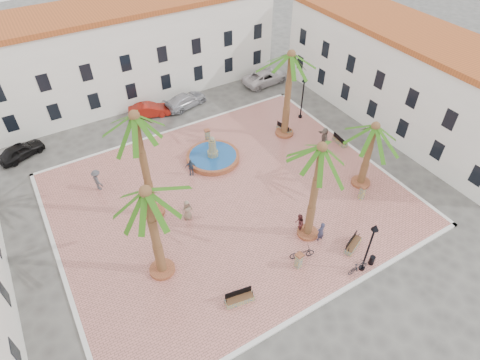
{
  "coord_description": "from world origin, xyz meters",
  "views": [
    {
      "loc": [
        -10.89,
        -19.91,
        22.48
      ],
      "look_at": [
        1.0,
        0.0,
        1.6
      ],
      "focal_mm": 30.0,
      "sensor_mm": 36.0,
      "label": 1
    }
  ],
  "objects_px": {
    "bench_s": "(239,299)",
    "car_silver": "(186,100)",
    "pedestrian_fountain_b": "(191,167)",
    "bench_ne": "(284,129)",
    "cyclist_a": "(321,232)",
    "car_white": "(265,77)",
    "bollard_n": "(207,136)",
    "bicycle_a": "(302,253)",
    "bench_e": "(340,141)",
    "lamppost_e": "(303,91)",
    "cyclist_b": "(299,223)",
    "fountain": "(213,156)",
    "pedestrian_fountain_a": "(187,210)",
    "lamppost_s": "(371,240)",
    "bollard_se": "(299,260)",
    "palm_nw": "(137,128)",
    "bollard_e": "(362,192)",
    "bicycle_b": "(358,267)",
    "pedestrian_east": "(324,137)",
    "pedestrian_north": "(97,180)",
    "car_red": "(149,110)",
    "palm_e": "(373,135)",
    "palm_s": "(320,158)",
    "car_black": "(21,151)",
    "palm_sw": "(148,203)",
    "litter_bin": "(372,260)",
    "palm_ne": "(290,65)",
    "bench_se": "(353,245)"
  },
  "relations": [
    {
      "from": "palm_nw",
      "to": "lamppost_e",
      "type": "relative_size",
      "value": 2.07
    },
    {
      "from": "bollard_se",
      "to": "pedestrian_fountain_a",
      "type": "distance_m",
      "value": 8.94
    },
    {
      "from": "lamppost_s",
      "to": "bollard_n",
      "type": "xyz_separation_m",
      "value": [
        -2.26,
        17.92,
        -2.29
      ]
    },
    {
      "from": "bench_ne",
      "to": "bollard_n",
      "type": "relative_size",
      "value": 1.28
    },
    {
      "from": "bicycle_a",
      "to": "car_white",
      "type": "height_order",
      "value": "car_white"
    },
    {
      "from": "bollard_e",
      "to": "car_silver",
      "type": "height_order",
      "value": "bollard_e"
    },
    {
      "from": "palm_nw",
      "to": "cyclist_b",
      "type": "bearing_deg",
      "value": -40.28
    },
    {
      "from": "palm_nw",
      "to": "bollard_e",
      "type": "distance_m",
      "value": 17.71
    },
    {
      "from": "fountain",
      "to": "pedestrian_fountain_a",
      "type": "xyz_separation_m",
      "value": [
        -4.92,
        -5.29,
        0.55
      ]
    },
    {
      "from": "bench_se",
      "to": "bicycle_b",
      "type": "xyz_separation_m",
      "value": [
        -1.17,
        -1.69,
        0.21
      ]
    },
    {
      "from": "bollard_n",
      "to": "car_red",
      "type": "bearing_deg",
      "value": 112.28
    },
    {
      "from": "bollard_se",
      "to": "car_silver",
      "type": "bearing_deg",
      "value": 84.17
    },
    {
      "from": "cyclist_a",
      "to": "car_white",
      "type": "distance_m",
      "value": 23.34
    },
    {
      "from": "car_white",
      "to": "car_red",
      "type": "bearing_deg",
      "value": 84.09
    },
    {
      "from": "palm_nw",
      "to": "bicycle_a",
      "type": "distance_m",
      "value": 13.68
    },
    {
      "from": "car_silver",
      "to": "pedestrian_fountain_a",
      "type": "bearing_deg",
      "value": 140.14
    },
    {
      "from": "bench_s",
      "to": "bicycle_b",
      "type": "bearing_deg",
      "value": -4.72
    },
    {
      "from": "bench_s",
      "to": "car_silver",
      "type": "height_order",
      "value": "car_silver"
    },
    {
      "from": "fountain",
      "to": "pedestrian_fountain_a",
      "type": "height_order",
      "value": "fountain"
    },
    {
      "from": "bench_se",
      "to": "pedestrian_fountain_a",
      "type": "relative_size",
      "value": 1.04
    },
    {
      "from": "car_black",
      "to": "palm_sw",
      "type": "bearing_deg",
      "value": 176.68
    },
    {
      "from": "palm_e",
      "to": "car_black",
      "type": "height_order",
      "value": "palm_e"
    },
    {
      "from": "palm_nw",
      "to": "palm_ne",
      "type": "relative_size",
      "value": 1.09
    },
    {
      "from": "lamppost_s",
      "to": "bench_s",
      "type": "bearing_deg",
      "value": 165.87
    },
    {
      "from": "bollard_e",
      "to": "pedestrian_east",
      "type": "height_order",
      "value": "pedestrian_east"
    },
    {
      "from": "cyclist_a",
      "to": "palm_e",
      "type": "bearing_deg",
      "value": -160.96
    },
    {
      "from": "bicycle_b",
      "to": "pedestrian_fountain_b",
      "type": "height_order",
      "value": "pedestrian_fountain_b"
    },
    {
      "from": "bicycle_a",
      "to": "pedestrian_fountain_b",
      "type": "bearing_deg",
      "value": 31.3
    },
    {
      "from": "cyclist_a",
      "to": "palm_s",
      "type": "bearing_deg",
      "value": -68.92
    },
    {
      "from": "cyclist_a",
      "to": "pedestrian_fountain_a",
      "type": "bearing_deg",
      "value": -47.44
    },
    {
      "from": "bollard_n",
      "to": "bollard_e",
      "type": "relative_size",
      "value": 1.03
    },
    {
      "from": "palm_ne",
      "to": "bollard_n",
      "type": "height_order",
      "value": "palm_ne"
    },
    {
      "from": "palm_nw",
      "to": "lamppost_s",
      "type": "distance_m",
      "value": 16.28
    },
    {
      "from": "pedestrian_fountain_b",
      "to": "bench_ne",
      "type": "bearing_deg",
      "value": 32.93
    },
    {
      "from": "fountain",
      "to": "pedestrian_fountain_b",
      "type": "xyz_separation_m",
      "value": [
        -2.53,
        -0.87,
        0.46
      ]
    },
    {
      "from": "lamppost_s",
      "to": "bollard_se",
      "type": "relative_size",
      "value": 3.36
    },
    {
      "from": "pedestrian_north",
      "to": "bench_s",
      "type": "bearing_deg",
      "value": -176.17
    },
    {
      "from": "litter_bin",
      "to": "pedestrian_fountain_a",
      "type": "distance_m",
      "value": 13.41
    },
    {
      "from": "lamppost_e",
      "to": "car_white",
      "type": "height_order",
      "value": "lamppost_e"
    },
    {
      "from": "bench_e",
      "to": "lamppost_s",
      "type": "bearing_deg",
      "value": 148.51
    },
    {
      "from": "bench_e",
      "to": "cyclist_a",
      "type": "height_order",
      "value": "cyclist_a"
    },
    {
      "from": "palm_e",
      "to": "bicycle_b",
      "type": "distance_m",
      "value": 10.01
    },
    {
      "from": "pedestrian_north",
      "to": "bollard_se",
      "type": "bearing_deg",
      "value": -160.65
    },
    {
      "from": "bollard_se",
      "to": "car_black",
      "type": "relative_size",
      "value": 0.32
    },
    {
      "from": "bollard_n",
      "to": "bicycle_a",
      "type": "height_order",
      "value": "bollard_n"
    },
    {
      "from": "lamppost_e",
      "to": "car_red",
      "type": "distance_m",
      "value": 15.46
    },
    {
      "from": "palm_sw",
      "to": "bench_s",
      "type": "xyz_separation_m",
      "value": [
        3.22,
        -4.61,
        -6.11
      ]
    },
    {
      "from": "palm_sw",
      "to": "car_red",
      "type": "distance_m",
      "value": 20.28
    },
    {
      "from": "palm_nw",
      "to": "bench_ne",
      "type": "relative_size",
      "value": 5.37
    },
    {
      "from": "lamppost_e",
      "to": "cyclist_b",
      "type": "distance_m",
      "value": 15.31
    }
  ]
}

